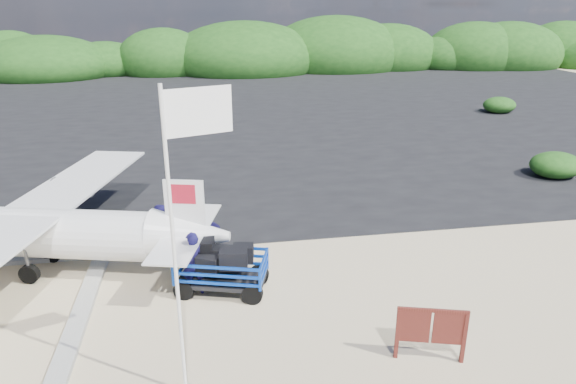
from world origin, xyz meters
name	(u,v)px	position (x,y,z in m)	size (l,w,h in m)	color
ground	(251,329)	(0.00, 0.00, 0.00)	(160.00, 160.00, 0.00)	beige
asphalt_apron	(212,110)	(0.00, 30.00, 0.00)	(90.00, 50.00, 0.04)	#B2B2B2
vegetation_band	(206,72)	(0.00, 55.00, 0.00)	(124.00, 8.00, 4.40)	#B2B2B2
baggage_cart	(223,291)	(-0.63, 2.01, 0.00)	(2.78, 1.59, 1.39)	#0C3FBD
signboard	(428,359)	(4.05, -1.96, 0.00)	(1.74, 0.16, 1.43)	maroon
crew_a	(193,263)	(-1.43, 2.05, 0.98)	(0.71, 0.47, 1.95)	navy
crew_b	(161,232)	(-2.49, 4.45, 0.96)	(0.94, 0.73, 1.92)	navy
crew_c	(210,235)	(-0.90, 4.33, 0.78)	(0.92, 0.38, 1.57)	navy
aircraft_large	(384,114)	(12.98, 26.01, 0.00)	(13.61, 13.61, 4.08)	#B2B2B2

